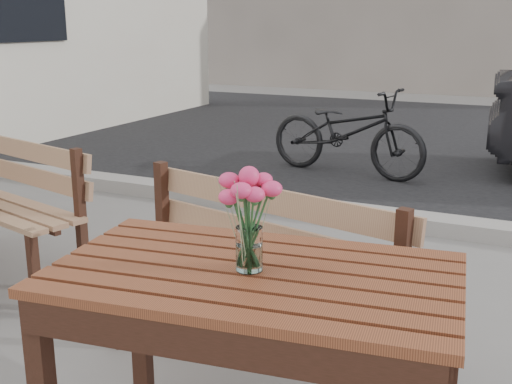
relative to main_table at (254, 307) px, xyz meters
The scene contains 6 objects.
street 5.17m from the main_table, 92.72° to the left, with size 30.00×8.12×0.12m.
main_table is the anchor object (origin of this frame).
main_bench 0.76m from the main_table, 115.05° to the left, with size 1.50×0.75×0.90m.
main_vase 0.34m from the main_table, 142.72° to the right, with size 0.18×0.18×0.34m.
second_bench 2.53m from the main_table, 153.05° to the left, with size 1.48×0.76×0.88m.
bicycle 4.74m from the main_table, 103.60° to the left, with size 0.60×1.72×0.90m, color black.
Camera 1 is at (1.06, -1.77, 1.56)m, focal length 45.00 mm.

